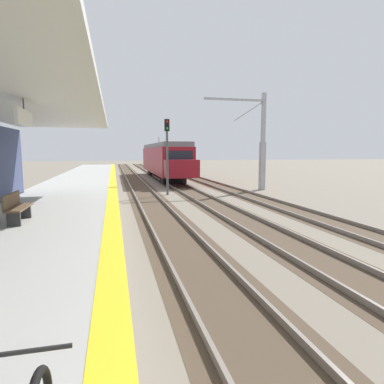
% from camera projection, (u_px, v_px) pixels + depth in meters
% --- Properties ---
extents(station_platform, '(5.00, 80.00, 0.91)m').
position_uv_depth(station_platform, '(60.00, 210.00, 14.25)').
color(station_platform, '#A8A8A3').
rests_on(station_platform, ground).
extents(track_pair_nearest_platform, '(2.34, 120.00, 0.16)m').
position_uv_depth(track_pair_nearest_platform, '(150.00, 202.00, 19.18)').
color(track_pair_nearest_platform, '#4C3D2D').
rests_on(track_pair_nearest_platform, ground).
extents(track_pair_middle, '(2.34, 120.00, 0.16)m').
position_uv_depth(track_pair_middle, '(206.00, 200.00, 19.97)').
color(track_pair_middle, '#4C3D2D').
rests_on(track_pair_middle, ground).
extents(track_pair_far_side, '(2.34, 120.00, 0.16)m').
position_uv_depth(track_pair_far_side, '(257.00, 198.00, 20.77)').
color(track_pair_far_side, '#4C3D2D').
rests_on(track_pair_far_side, ground).
extents(approaching_train, '(2.93, 19.60, 4.76)m').
position_uv_depth(approaching_train, '(164.00, 159.00, 35.91)').
color(approaching_train, maroon).
rests_on(approaching_train, ground).
extents(rail_signal_post, '(0.32, 0.34, 5.20)m').
position_uv_depth(rail_signal_post, '(167.00, 149.00, 22.28)').
color(rail_signal_post, '#4C4C4C').
rests_on(rail_signal_post, ground).
extents(catenary_pylon_far_side, '(5.00, 0.40, 7.50)m').
position_uv_depth(catenary_pylon_far_side, '(259.00, 144.00, 25.32)').
color(catenary_pylon_far_side, '#9EA3A8').
rests_on(catenary_pylon_far_side, ground).
extents(platform_bench, '(0.45, 1.60, 0.88)m').
position_uv_depth(platform_bench, '(16.00, 207.00, 9.72)').
color(platform_bench, brown).
rests_on(platform_bench, station_platform).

